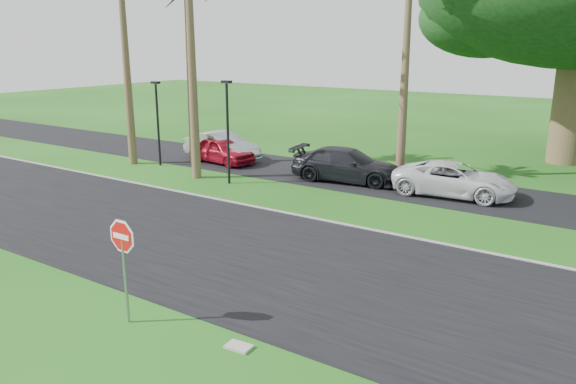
# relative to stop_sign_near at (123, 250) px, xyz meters

# --- Properties ---
(ground) EXTENTS (120.00, 120.00, 0.00)m
(ground) POSITION_rel_stop_sign_near_xyz_m (-0.50, 3.00, -1.77)
(ground) COLOR #1B4912
(ground) RESTS_ON ground
(road) EXTENTS (120.00, 8.00, 0.02)m
(road) POSITION_rel_stop_sign_near_xyz_m (-0.50, 5.00, -1.76)
(road) COLOR black
(road) RESTS_ON ground
(parking_strip) EXTENTS (120.00, 5.00, 0.02)m
(parking_strip) POSITION_rel_stop_sign_near_xyz_m (-0.50, 15.50, -1.76)
(parking_strip) COLOR black
(parking_strip) RESTS_ON ground
(curb) EXTENTS (120.00, 0.12, 0.06)m
(curb) POSITION_rel_stop_sign_near_xyz_m (-0.50, 9.05, -1.74)
(curb) COLOR gray
(curb) RESTS_ON ground
(stop_sign_near) EXTENTS (1.05, 0.07, 2.62)m
(stop_sign_near) POSITION_rel_stop_sign_near_xyz_m (0.00, 0.00, 0.00)
(stop_sign_near) COLOR gray
(stop_sign_near) RESTS_ON ground
(streetlight_left) EXTENTS (0.45, 0.25, 4.34)m
(streetlight_left) POSITION_rel_stop_sign_near_xyz_m (-12.00, 12.50, 0.72)
(streetlight_left) COLOR black
(streetlight_left) RESTS_ON ground
(streetlight_right) EXTENTS (0.45, 0.25, 4.64)m
(streetlight_right) POSITION_rel_stop_sign_near_xyz_m (-6.50, 11.50, 0.88)
(streetlight_right) COLOR black
(streetlight_right) RESTS_ON ground
(car_silver) EXTENTS (4.66, 1.95, 1.50)m
(car_silver) POSITION_rel_stop_sign_near_xyz_m (-10.19, 15.37, -1.02)
(car_silver) COLOR #A9ABB0
(car_silver) RESTS_ON ground
(car_red) EXTENTS (4.15, 2.10, 1.35)m
(car_red) POSITION_rel_stop_sign_near_xyz_m (-9.65, 14.72, -1.10)
(car_red) COLOR maroon
(car_red) RESTS_ON ground
(car_dark) EXTENTS (5.48, 2.88, 1.51)m
(car_dark) POSITION_rel_stop_sign_near_xyz_m (-2.21, 14.85, -1.02)
(car_dark) COLOR black
(car_dark) RESTS_ON ground
(car_minivan) EXTENTS (5.20, 2.78, 1.39)m
(car_minivan) POSITION_rel_stop_sign_near_xyz_m (2.73, 15.05, -1.08)
(car_minivan) COLOR silver
(car_minivan) RESTS_ON ground
(utility_slab) EXTENTS (0.58, 0.40, 0.06)m
(utility_slab) POSITION_rel_stop_sign_near_xyz_m (2.83, 0.52, -1.74)
(utility_slab) COLOR #999991
(utility_slab) RESTS_ON ground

